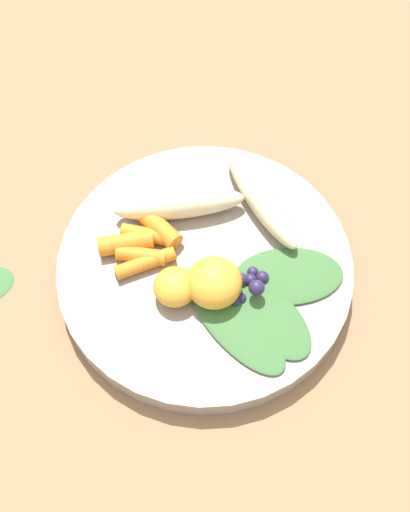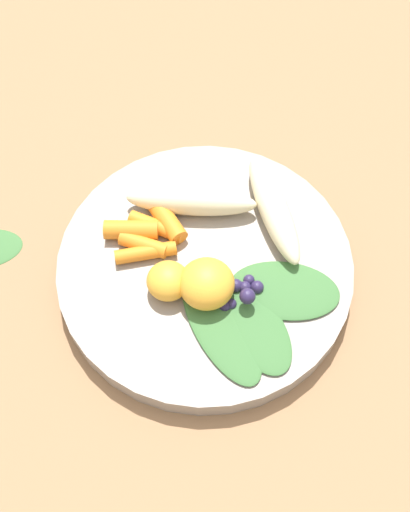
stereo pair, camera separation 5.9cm
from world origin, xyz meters
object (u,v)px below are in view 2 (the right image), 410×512
(bowl, at_px, (205,268))
(orange_segment_near, at_px, (207,284))
(banana_peeled_right, at_px, (274,209))
(banana_peeled_left, at_px, (191,201))

(bowl, relative_size, orange_segment_near, 5.56)
(orange_segment_near, bearing_deg, banana_peeled_right, -24.21)
(banana_peeled_right, distance_m, orange_segment_near, 0.11)
(bowl, relative_size, banana_peeled_right, 2.20)
(bowl, xyz_separation_m, banana_peeled_right, (0.07, -0.05, 0.03))
(banana_peeled_right, bearing_deg, bowl, 111.27)
(banana_peeled_right, bearing_deg, banana_peeled_left, 67.71)
(bowl, relative_size, banana_peeled_left, 2.20)
(bowl, bearing_deg, orange_segment_near, -163.92)
(banana_peeled_left, height_order, banana_peeled_right, same)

